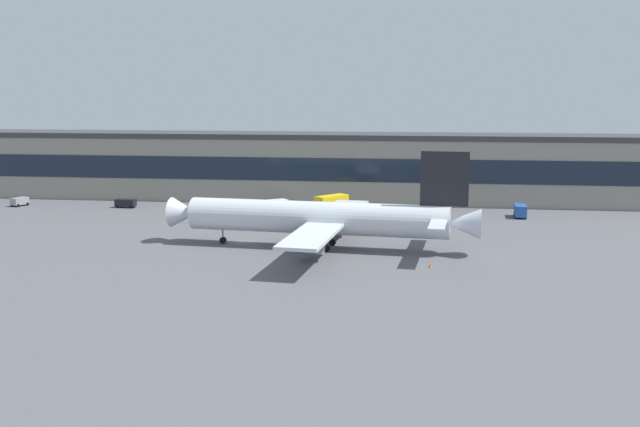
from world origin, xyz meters
TOP-DOWN VIEW (x-y plane):
  - ground_plane at (0.00, 0.00)m, footprint 600.00×600.00m
  - terminal_building at (0.00, 48.59)m, footprint 191.51×14.52m
  - airliner at (13.87, -3.38)m, footprint 51.15×43.64m
  - baggage_tug at (-57.99, 31.25)m, footprint 3.17×4.08m
  - follow_me_car at (-33.77, 31.99)m, footprint 4.50×2.23m
  - crew_van at (49.65, 30.68)m, footprint 2.53×5.32m
  - catering_truck at (11.70, 27.61)m, footprint 6.66×7.16m
  - pushback_tractor at (-1.37, 36.01)m, footprint 5.42×4.89m
  - traffic_cone_0 at (30.96, -14.15)m, footprint 0.49×0.49m

SIDE VIEW (x-z plane):
  - ground_plane at x=0.00m, z-range 0.00..0.00m
  - traffic_cone_0 at x=30.96m, z-range 0.00..0.61m
  - pushback_tractor at x=-1.37m, z-range 0.17..1.92m
  - baggage_tug at x=-57.99m, z-range 0.16..2.01m
  - follow_me_car at x=-33.77m, z-range 0.17..2.02m
  - crew_van at x=49.65m, z-range 0.18..2.73m
  - catering_truck at x=11.70m, z-range 0.22..4.37m
  - airliner at x=13.87m, z-range -3.04..12.98m
  - terminal_building at x=0.00m, z-range 0.02..15.55m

